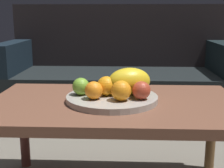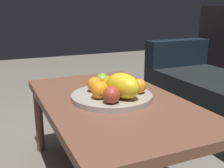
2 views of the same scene
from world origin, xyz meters
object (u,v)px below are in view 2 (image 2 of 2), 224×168
(orange_back, at_px, (100,90))
(apple_front, at_px, (102,80))
(orange_front, at_px, (139,86))
(coffee_table, at_px, (113,109))
(orange_left, at_px, (95,84))
(apple_left, at_px, (112,95))
(fruit_bowl, at_px, (112,96))
(banana_bunch, at_px, (124,89))
(orange_right, at_px, (109,85))
(melon_large_front, at_px, (123,86))

(orange_back, bearing_deg, apple_front, 154.52)
(orange_front, bearing_deg, coffee_table, -103.23)
(coffee_table, relative_size, orange_back, 13.27)
(orange_front, distance_m, apple_front, 0.21)
(orange_left, xyz_separation_m, orange_back, (0.11, -0.02, 0.00))
(orange_back, xyz_separation_m, apple_left, (0.08, 0.02, -0.00))
(fruit_bowl, relative_size, orange_left, 5.30)
(coffee_table, relative_size, apple_left, 14.46)
(orange_left, height_order, banana_bunch, orange_left)
(coffee_table, distance_m, fruit_bowl, 0.06)
(coffee_table, xyz_separation_m, orange_back, (0.03, -0.08, 0.12))
(orange_right, distance_m, orange_back, 0.10)
(banana_bunch, bearing_deg, apple_left, -48.59)
(fruit_bowl, bearing_deg, orange_right, -168.51)
(banana_bunch, bearing_deg, melon_large_front, -33.75)
(fruit_bowl, height_order, banana_bunch, banana_bunch)
(fruit_bowl, relative_size, orange_right, 4.71)
(apple_left, bearing_deg, melon_large_front, 122.03)
(coffee_table, bearing_deg, fruit_bowl, 171.06)
(orange_left, bearing_deg, apple_left, 1.82)
(melon_large_front, bearing_deg, coffee_table, -159.17)
(orange_left, relative_size, orange_back, 0.90)
(coffee_table, height_order, melon_large_front, melon_large_front)
(orange_right, bearing_deg, banana_bunch, 50.86)
(orange_left, bearing_deg, orange_back, -8.38)
(coffee_table, bearing_deg, banana_bunch, 76.62)
(orange_left, bearing_deg, banana_bunch, 50.57)
(fruit_bowl, bearing_deg, orange_left, -139.00)
(orange_front, relative_size, apple_left, 0.97)
(orange_left, bearing_deg, orange_right, 50.26)
(coffee_table, relative_size, banana_bunch, 6.69)
(apple_front, height_order, apple_left, same)
(melon_large_front, distance_m, apple_front, 0.21)
(fruit_bowl, distance_m, apple_left, 0.14)
(coffee_table, relative_size, orange_right, 13.06)
(apple_front, bearing_deg, orange_left, -46.99)
(melon_large_front, relative_size, apple_left, 2.49)
(fruit_bowl, relative_size, apple_front, 5.26)
(coffee_table, relative_size, orange_front, 14.93)
(apple_front, height_order, banana_bunch, apple_front)
(orange_right, bearing_deg, coffee_table, 5.11)
(melon_large_front, relative_size, orange_left, 2.53)
(melon_large_front, distance_m, orange_right, 0.10)
(banana_bunch, bearing_deg, orange_back, -83.34)
(melon_large_front, distance_m, apple_left, 0.09)
(melon_large_front, xyz_separation_m, orange_left, (-0.14, -0.08, -0.02))
(coffee_table, distance_m, orange_back, 0.14)
(orange_front, distance_m, orange_back, 0.20)
(orange_right, distance_m, apple_left, 0.15)
(apple_front, distance_m, banana_bunch, 0.17)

